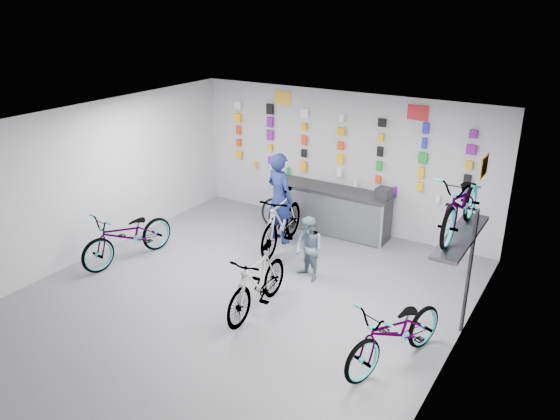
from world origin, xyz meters
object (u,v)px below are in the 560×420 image
Objects in this scene: counter at (330,210)px; bike_service at (282,221)px; bike_right at (396,333)px; customer at (309,249)px; clerk at (280,198)px; bike_left at (128,236)px; bike_center at (257,282)px.

bike_service reaches higher than counter.
bike_right reaches higher than counter.
counter is 2.24× the size of customer.
clerk reaches higher than customer.
clerk is (-0.23, 0.30, 0.35)m from bike_service.
bike_left is at bearing 68.35° from clerk.
bike_service is (2.23, 2.05, 0.08)m from bike_left.
bike_service is at bearing 163.89° from customer.
counter is at bearing 128.80° from customer.
bike_left is at bearing -128.72° from counter.
counter is 1.29m from clerk.
bike_center is 0.89× the size of bike_service.
bike_right is 4.11m from bike_service.
bike_center is 1.41m from customer.
counter is 1.34× the size of bike_service.
bike_right is 4.50m from clerk.
bike_left is 1.66× the size of customer.
bike_service reaches higher than bike_left.
bike_center is at bearing -163.99° from bike_right.
bike_right is at bearing -12.66° from customer.
bike_service is at bearing 146.54° from clerk.
bike_right is (5.56, -0.35, -0.01)m from bike_left.
bike_left is 1.12× the size of bike_center.
bike_center is 2.84m from clerk.
customer is at bearing 157.72° from clerk.
counter is 2.25m from customer.
customer is at bearing 80.01° from bike_center.
bike_service is at bearing 163.56° from bike_right.
bike_center is at bearing -76.24° from bike_service.
counter is 1.37m from bike_service.
clerk is 1.81m from customer.
bike_service reaches higher than bike_center.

